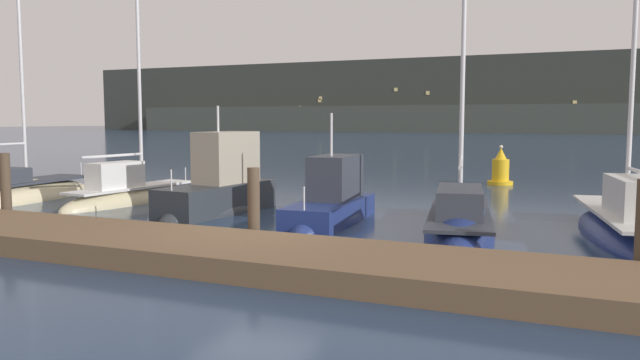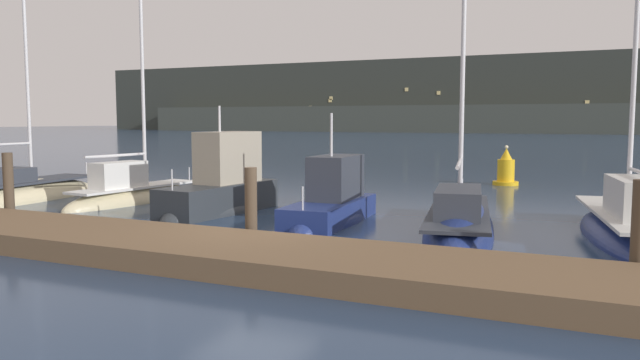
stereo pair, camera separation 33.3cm
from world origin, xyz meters
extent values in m
plane|color=navy|center=(0.00, 0.00, 0.00)|extent=(400.00, 400.00, 0.00)
cube|color=brown|center=(0.00, -1.70, 0.23)|extent=(38.48, 2.80, 0.45)
cylinder|color=#4C3D2D|center=(-7.87, -0.05, 0.99)|extent=(0.28, 0.28, 1.97)
cylinder|color=#4C3D2D|center=(0.00, -0.05, 0.91)|extent=(0.28, 0.28, 1.82)
ellipsoid|color=beige|center=(-11.65, 3.37, 0.00)|extent=(2.55, 7.68, 1.49)
cube|color=#333842|center=(-11.65, 3.37, 0.67)|extent=(2.14, 6.45, 0.08)
cylinder|color=silver|center=(-11.70, 3.97, 5.31)|extent=(0.12, 0.12, 9.29)
cylinder|color=silver|center=(-11.92, 6.83, 0.92)|extent=(0.04, 0.04, 0.50)
ellipsoid|color=beige|center=(-7.65, 4.85, 0.00)|extent=(1.92, 6.14, 1.22)
cube|color=silver|center=(-7.65, 4.85, 0.55)|extent=(1.61, 5.15, 0.08)
cube|color=silver|center=(-7.72, 4.12, 1.03)|extent=(0.99, 2.00, 0.88)
cylinder|color=silver|center=(-7.61, 5.33, 4.06)|extent=(0.12, 0.12, 7.02)
cylinder|color=silver|center=(-7.73, 4.04, 1.69)|extent=(0.33, 2.58, 0.09)
cylinder|color=silver|center=(-7.39, 7.61, 0.80)|extent=(0.04, 0.04, 0.50)
ellipsoid|color=#2D3338|center=(-3.64, 4.05, 0.00)|extent=(2.06, 4.99, 1.23)
cube|color=#2D3338|center=(-3.64, 4.05, 0.45)|extent=(1.89, 4.49, 0.90)
cube|color=#A39984|center=(-3.60, 4.53, 1.71)|extent=(1.29, 2.23, 1.61)
cube|color=black|center=(-3.51, 5.50, 1.95)|extent=(0.99, 0.39, 0.71)
cylinder|color=silver|center=(-3.63, 4.15, 2.91)|extent=(0.07, 0.07, 0.80)
cylinder|color=silver|center=(-3.83, 2.02, 1.20)|extent=(0.04, 0.04, 0.60)
ellipsoid|color=navy|center=(0.28, 3.77, 0.00)|extent=(1.84, 4.79, 1.28)
cube|color=navy|center=(0.28, 3.77, 0.31)|extent=(1.69, 4.31, 0.62)
cube|color=#333842|center=(0.25, 4.24, 1.24)|extent=(1.18, 2.13, 1.25)
cube|color=black|center=(0.20, 5.18, 1.43)|extent=(0.95, 0.30, 0.56)
cylinder|color=silver|center=(0.28, 3.87, 2.47)|extent=(0.07, 0.07, 1.21)
cylinder|color=silver|center=(0.40, 1.80, 0.92)|extent=(0.04, 0.04, 0.60)
ellipsoid|color=navy|center=(3.92, 3.70, 0.00)|extent=(3.17, 7.99, 1.70)
cube|color=#333842|center=(3.92, 3.70, 0.56)|extent=(2.66, 6.71, 0.08)
cube|color=#333842|center=(4.10, 2.78, 0.93)|extent=(1.50, 2.65, 0.65)
cylinder|color=silver|center=(3.81, 4.31, 4.68)|extent=(0.12, 0.12, 8.24)
cylinder|color=silver|center=(4.10, 2.77, 1.86)|extent=(0.67, 3.11, 0.09)
cylinder|color=silver|center=(3.26, 7.23, 0.81)|extent=(0.04, 0.04, 0.50)
ellipsoid|color=navy|center=(7.94, 4.62, 0.00)|extent=(3.39, 7.69, 1.11)
cube|color=silver|center=(7.94, 4.62, 0.63)|extent=(2.85, 6.46, 0.08)
cylinder|color=silver|center=(7.83, 5.20, 5.51)|extent=(0.12, 0.12, 9.76)
cylinder|color=silver|center=(7.34, 7.98, 0.88)|extent=(0.04, 0.04, 0.50)
cylinder|color=gold|center=(3.27, 16.27, 0.08)|extent=(1.11, 1.11, 0.16)
cylinder|color=gold|center=(3.27, 16.27, 0.65)|extent=(0.74, 0.74, 0.97)
cone|color=gold|center=(3.27, 16.27, 1.38)|extent=(0.52, 0.52, 0.50)
sphere|color=#F9EAB7|center=(3.27, 16.27, 1.68)|extent=(0.16, 0.16, 0.16)
cube|color=#333833|center=(0.00, 133.55, 8.31)|extent=(240.00, 16.00, 16.62)
cube|color=#3F463F|center=(-27.57, 123.55, 2.95)|extent=(144.00, 10.00, 5.90)
cube|color=#F4DB8C|center=(-27.14, 125.50, 8.72)|extent=(0.80, 0.10, 0.80)
cube|color=#F4DB8C|center=(3.33, 125.50, 6.30)|extent=(0.80, 0.10, 0.80)
cube|color=#F4DB8C|center=(-56.70, 125.50, 2.10)|extent=(0.80, 0.10, 0.80)
cube|color=#F4DB8C|center=(-58.74, 125.50, 5.72)|extent=(0.80, 0.10, 0.80)
cube|color=#F4DB8C|center=(-53.22, 125.50, 7.92)|extent=(0.80, 0.10, 0.80)
cube|color=#F4DB8C|center=(-38.96, 125.50, 4.14)|extent=(0.80, 0.10, 0.80)
cube|color=#F4DB8C|center=(-53.45, 125.50, 7.34)|extent=(0.80, 0.10, 0.80)
cube|color=#F4DB8C|center=(-34.52, 125.50, 9.60)|extent=(0.80, 0.10, 0.80)
camera|label=1|loc=(6.99, -12.27, 2.90)|focal=35.00mm
camera|label=2|loc=(7.30, -12.13, 2.90)|focal=35.00mm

